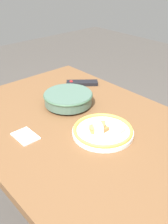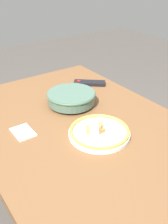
% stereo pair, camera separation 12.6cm
% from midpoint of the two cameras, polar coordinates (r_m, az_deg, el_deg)
% --- Properties ---
extents(dining_table, '(1.28, 0.91, 0.77)m').
position_cam_midpoint_polar(dining_table, '(1.30, -4.03, -5.74)').
color(dining_table, brown).
rests_on(dining_table, ground_plane).
extents(noodle_bowl, '(0.26, 0.26, 0.07)m').
position_cam_midpoint_polar(noodle_bowl, '(1.39, -6.08, 2.97)').
color(noodle_bowl, '#4C6B5B').
rests_on(noodle_bowl, dining_table).
extents(food_plate, '(0.27, 0.27, 0.05)m').
position_cam_midpoint_polar(food_plate, '(1.16, 0.94, -4.20)').
color(food_plate, white).
rests_on(food_plate, dining_table).
extents(tv_remote, '(0.17, 0.19, 0.02)m').
position_cam_midpoint_polar(tv_remote, '(1.64, -2.66, 6.30)').
color(tv_remote, black).
rests_on(tv_remote, dining_table).
extents(folded_napkin, '(0.12, 0.08, 0.01)m').
position_cam_midpoint_polar(folded_napkin, '(1.19, -15.63, -5.19)').
color(folded_napkin, white).
rests_on(folded_napkin, dining_table).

